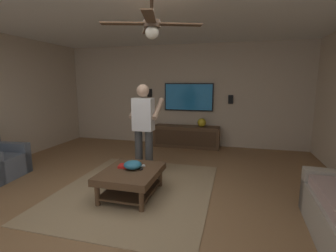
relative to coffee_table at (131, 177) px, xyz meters
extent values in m
plane|color=olive|center=(-0.35, -0.06, -0.30)|extent=(8.84, 8.84, 0.00)
cube|color=#C6B299|center=(3.39, -0.06, 1.03)|extent=(0.10, 6.62, 2.65)
cube|color=#9E8460|center=(0.20, 0.00, -0.29)|extent=(2.73, 2.30, 0.01)
cube|color=slate|center=(0.38, 2.64, -0.02)|extent=(0.24, 0.81, 0.56)
cube|color=#513823|center=(0.00, 0.00, 0.05)|extent=(1.00, 0.80, 0.10)
cylinder|color=#513823|center=(0.42, -0.32, -0.15)|extent=(0.07, 0.07, 0.30)
cylinder|color=#513823|center=(0.42, 0.32, -0.15)|extent=(0.07, 0.07, 0.30)
cylinder|color=#513823|center=(-0.42, -0.32, -0.15)|extent=(0.07, 0.07, 0.30)
cylinder|color=#513823|center=(-0.42, 0.32, -0.15)|extent=(0.07, 0.07, 0.30)
cube|color=#452F1E|center=(0.00, 0.00, -0.20)|extent=(0.88, 0.68, 0.03)
cube|color=#513823|center=(3.06, -0.25, -0.02)|extent=(0.44, 1.70, 0.55)
cube|color=#412C1C|center=(2.83, -0.25, -0.02)|extent=(0.01, 1.56, 0.39)
cube|color=black|center=(3.30, -0.25, 1.00)|extent=(0.05, 1.30, 0.73)
cube|color=#207DCA|center=(3.27, -0.25, 1.00)|extent=(0.01, 1.24, 0.67)
cylinder|color=#3F3F3F|center=(0.89, 0.03, 0.11)|extent=(0.14, 0.14, 0.82)
cylinder|color=#3F3F3F|center=(0.89, 0.23, 0.11)|extent=(0.14, 0.14, 0.82)
cube|color=white|center=(0.89, 0.13, 0.81)|extent=(0.23, 0.37, 0.58)
sphere|color=tan|center=(0.89, 0.13, 1.23)|extent=(0.22, 0.22, 0.22)
cylinder|color=tan|center=(1.07, -0.10, 0.90)|extent=(0.48, 0.10, 0.37)
cylinder|color=tan|center=(1.08, 0.34, 0.90)|extent=(0.48, 0.10, 0.37)
cube|color=white|center=(1.27, 0.12, 0.80)|extent=(0.04, 0.05, 0.16)
ellipsoid|color=teal|center=(0.05, -0.01, 0.17)|extent=(0.27, 0.27, 0.12)
cube|color=white|center=(0.15, -0.09, 0.12)|extent=(0.14, 0.13, 0.02)
cube|color=black|center=(0.08, -0.10, 0.12)|extent=(0.13, 0.14, 0.02)
cube|color=slate|center=(0.08, -0.01, 0.12)|extent=(0.15, 0.11, 0.02)
cube|color=red|center=(0.09, 0.12, 0.12)|extent=(0.19, 0.24, 0.04)
sphere|color=gold|center=(3.06, -0.64, 0.36)|extent=(0.22, 0.22, 0.22)
cube|color=black|center=(3.31, -1.33, 0.95)|extent=(0.06, 0.12, 0.22)
cube|color=black|center=(3.31, 0.83, 1.09)|extent=(0.06, 0.12, 0.22)
cylinder|color=#4C3828|center=(-0.30, -0.45, 2.20)|extent=(0.04, 0.04, 0.28)
cylinder|color=#4C3828|center=(-0.30, -0.45, 2.06)|extent=(0.20, 0.20, 0.08)
sphere|color=silver|center=(-0.30, -0.45, 1.96)|extent=(0.16, 0.16, 0.16)
cube|color=brown|center=(-0.01, -0.31, 2.06)|extent=(0.56, 0.35, 0.02)
cube|color=brown|center=(-0.39, -0.14, 2.06)|extent=(0.28, 0.57, 0.02)
cube|color=brown|center=(-0.61, -0.52, 2.06)|extent=(0.57, 0.25, 0.02)
cube|color=brown|center=(-0.18, -0.74, 2.06)|extent=(0.31, 0.57, 0.02)
camera|label=1|loc=(-3.25, -1.43, 1.37)|focal=26.72mm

